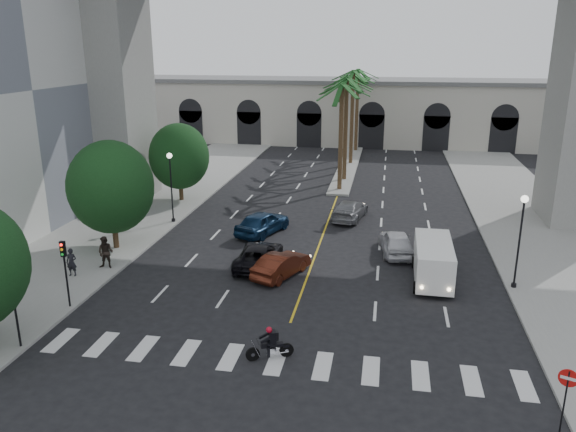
# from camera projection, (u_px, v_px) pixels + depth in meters

# --- Properties ---
(ground) EXTENTS (140.00, 140.00, 0.00)m
(ground) POSITION_uv_depth(u_px,v_px,m) (283.00, 344.00, 25.24)
(ground) COLOR black
(ground) RESTS_ON ground
(sidewalk_left) EXTENTS (8.00, 100.00, 0.15)m
(sidewalk_left) POSITION_uv_depth(u_px,v_px,m) (123.00, 224.00, 41.87)
(sidewalk_left) COLOR gray
(sidewalk_left) RESTS_ON ground
(sidewalk_right) EXTENTS (8.00, 100.00, 0.15)m
(sidewalk_right) POSITION_uv_depth(u_px,v_px,m) (550.00, 248.00, 36.78)
(sidewalk_right) COLOR gray
(sidewalk_right) RESTS_ON ground
(median) EXTENTS (2.00, 24.00, 0.20)m
(median) POSITION_uv_depth(u_px,v_px,m) (348.00, 167.00, 60.96)
(median) COLOR gray
(median) RESTS_ON ground
(pier_building) EXTENTS (71.00, 10.50, 8.50)m
(pier_building) POSITION_uv_depth(u_px,v_px,m) (358.00, 111.00, 75.73)
(pier_building) COLOR beige
(pier_building) RESTS_ON ground
(palm_a) EXTENTS (3.20, 3.20, 10.30)m
(palm_a) POSITION_uv_depth(u_px,v_px,m) (342.00, 90.00, 48.91)
(palm_a) COLOR #47331E
(palm_a) RESTS_ON ground
(palm_b) EXTENTS (3.20, 3.20, 10.60)m
(palm_b) POSITION_uv_depth(u_px,v_px,m) (347.00, 83.00, 52.58)
(palm_b) COLOR #47331E
(palm_b) RESTS_ON ground
(palm_c) EXTENTS (3.20, 3.20, 10.10)m
(palm_c) POSITION_uv_depth(u_px,v_px,m) (347.00, 86.00, 56.53)
(palm_c) COLOR #47331E
(palm_c) RESTS_ON ground
(palm_d) EXTENTS (3.20, 3.20, 10.90)m
(palm_d) POSITION_uv_depth(u_px,v_px,m) (353.00, 76.00, 60.02)
(palm_d) COLOR #47331E
(palm_d) RESTS_ON ground
(palm_e) EXTENTS (3.20, 3.20, 10.40)m
(palm_e) POSITION_uv_depth(u_px,v_px,m) (353.00, 78.00, 63.96)
(palm_e) COLOR #47331E
(palm_e) RESTS_ON ground
(palm_f) EXTENTS (3.20, 3.20, 10.70)m
(palm_f) POSITION_uv_depth(u_px,v_px,m) (358.00, 74.00, 67.59)
(palm_f) COLOR #47331E
(palm_f) RESTS_ON ground
(street_tree_mid) EXTENTS (5.44, 5.44, 7.21)m
(street_tree_mid) POSITION_uv_depth(u_px,v_px,m) (111.00, 187.00, 35.61)
(street_tree_mid) COLOR #382616
(street_tree_mid) RESTS_ON ground
(street_tree_far) EXTENTS (5.04, 5.04, 6.68)m
(street_tree_far) POSITION_uv_depth(u_px,v_px,m) (179.00, 156.00, 47.00)
(street_tree_far) COLOR #382616
(street_tree_far) RESTS_ON ground
(lamp_post_left_far) EXTENTS (0.40, 0.40, 5.35)m
(lamp_post_left_far) POSITION_uv_depth(u_px,v_px,m) (171.00, 182.00, 41.28)
(lamp_post_left_far) COLOR black
(lamp_post_left_far) RESTS_ON ground
(lamp_post_right) EXTENTS (0.40, 0.40, 5.35)m
(lamp_post_right) POSITION_uv_depth(u_px,v_px,m) (520.00, 234.00, 29.89)
(lamp_post_right) COLOR black
(lamp_post_right) RESTS_ON ground
(traffic_signal_near) EXTENTS (0.25, 0.18, 3.65)m
(traffic_signal_near) POSITION_uv_depth(u_px,v_px,m) (13.00, 297.00, 24.06)
(traffic_signal_near) COLOR black
(traffic_signal_near) RESTS_ON ground
(traffic_signal_far) EXTENTS (0.25, 0.18, 3.65)m
(traffic_signal_far) POSITION_uv_depth(u_px,v_px,m) (65.00, 263.00, 27.83)
(traffic_signal_far) COLOR black
(traffic_signal_far) RESTS_ON ground
(motorcycle_rider) EXTENTS (1.96, 0.94, 1.51)m
(motorcycle_rider) POSITION_uv_depth(u_px,v_px,m) (271.00, 344.00, 23.85)
(motorcycle_rider) COLOR black
(motorcycle_rider) RESTS_ON ground
(car_a) EXTENTS (2.45, 4.78, 1.56)m
(car_a) POSITION_uv_depth(u_px,v_px,m) (396.00, 242.00, 35.87)
(car_a) COLOR silver
(car_a) RESTS_ON ground
(car_b) EXTENTS (3.04, 4.52, 1.41)m
(car_b) POSITION_uv_depth(u_px,v_px,m) (281.00, 265.00, 32.40)
(car_b) COLOR #481A0E
(car_b) RESTS_ON ground
(car_c) EXTENTS (2.45, 5.13, 1.41)m
(car_c) POSITION_uv_depth(u_px,v_px,m) (259.00, 255.00, 33.82)
(car_c) COLOR black
(car_c) RESTS_ON ground
(car_d) EXTENTS (2.88, 5.25, 1.44)m
(car_d) POSITION_uv_depth(u_px,v_px,m) (350.00, 210.00, 43.05)
(car_d) COLOR slate
(car_d) RESTS_ON ground
(car_e) EXTENTS (3.56, 5.27, 1.67)m
(car_e) POSITION_uv_depth(u_px,v_px,m) (262.00, 222.00, 39.65)
(car_e) COLOR #0F2846
(car_e) RESTS_ON ground
(cargo_van) EXTENTS (2.21, 5.36, 2.27)m
(cargo_van) POSITION_uv_depth(u_px,v_px,m) (433.00, 261.00, 31.50)
(cargo_van) COLOR white
(cargo_van) RESTS_ON ground
(pedestrian_a) EXTENTS (0.62, 0.44, 1.63)m
(pedestrian_a) POSITION_uv_depth(u_px,v_px,m) (72.00, 262.00, 32.06)
(pedestrian_a) COLOR black
(pedestrian_a) RESTS_ON sidewalk_left
(pedestrian_b) EXTENTS (0.99, 0.79, 1.95)m
(pedestrian_b) POSITION_uv_depth(u_px,v_px,m) (106.00, 252.00, 33.12)
(pedestrian_b) COLOR black
(pedestrian_b) RESTS_ON sidewalk_left
(do_not_enter_sign) EXTENTS (0.61, 0.26, 2.64)m
(do_not_enter_sign) POSITION_uv_depth(u_px,v_px,m) (567.00, 389.00, 18.68)
(do_not_enter_sign) COLOR black
(do_not_enter_sign) RESTS_ON ground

